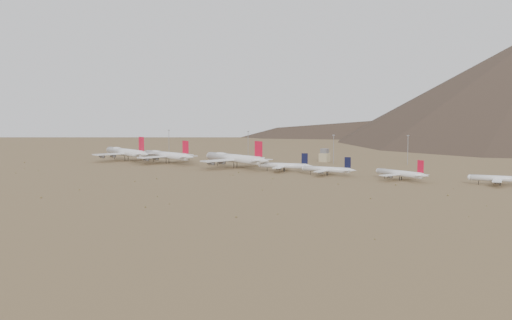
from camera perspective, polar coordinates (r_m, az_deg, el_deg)
The scene contains 15 objects.
ground at distance 496.92m, azimuth -3.06°, elevation -1.08°, with size 3000.00×3000.00×0.00m, color olive.
mountain_ridge at distance 1339.01m, azimuth 19.79°, elevation 8.93°, with size 4400.00×1000.00×300.00m.
widebody_west at distance 602.68m, azimuth -11.49°, elevation 0.69°, with size 75.62×60.36×23.49m.
widebody_centre at distance 572.25m, azimuth -7.92°, elevation 0.43°, with size 69.86×55.12×21.19m.
widebody_east at distance 526.57m, azimuth -1.91°, elevation 0.16°, with size 76.30×60.57×23.41m.
narrowbody_a at distance 498.38m, azimuth 2.55°, elevation -0.50°, with size 44.36×32.59×14.85m.
narrowbody_b at distance 474.08m, azimuth 6.39°, elevation -0.83°, with size 43.36×31.10×14.30m.
narrowbody_c at distance 452.13m, azimuth 12.77°, elevation -1.17°, with size 43.97×32.99×15.30m.
narrowbody_d at distance 443.08m, azimuth 20.95°, elevation -1.56°, with size 42.90×31.19×14.22m.
control_tower at distance 584.81m, azimuth 6.11°, elevation 0.35°, with size 8.00×8.00×12.00m.
mast_far_west at distance 671.52m, azimuth -7.75°, elevation 1.71°, with size 2.00×0.60×25.70m.
mast_west at distance 630.50m, azimuth -0.71°, elevation 1.53°, with size 2.00×0.60×25.70m.
mast_centre at distance 564.44m, azimuth 6.91°, elevation 1.08°, with size 2.00×0.60×25.70m.
mast_east at distance 569.06m, azimuth 13.34°, elevation 1.01°, with size 2.00×0.60×25.70m.
desert_scrub at distance 427.34m, azimuth -9.00°, elevation -2.09°, with size 420.09×178.17×0.95m.
Camera 1 is at (282.55, -405.28, 53.32)m, focal length 45.00 mm.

